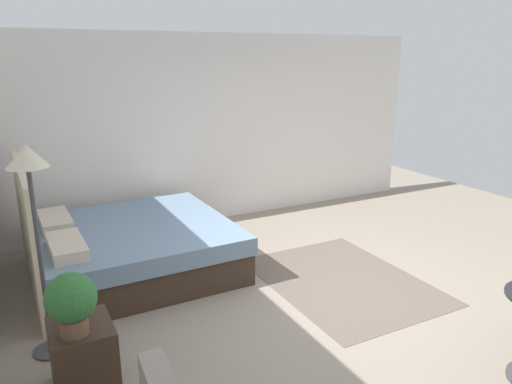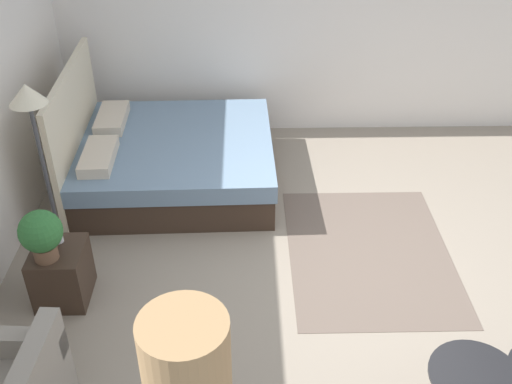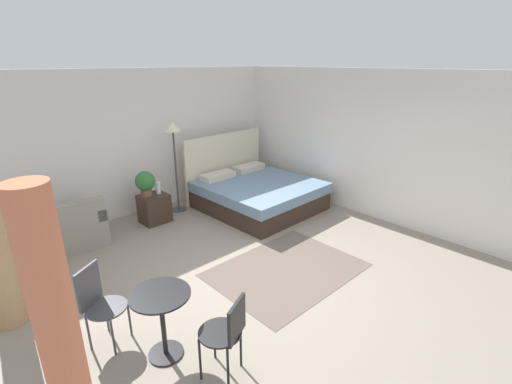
% 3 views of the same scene
% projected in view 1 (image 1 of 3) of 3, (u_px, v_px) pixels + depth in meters
% --- Properties ---
extents(ground_plane, '(9.08, 9.64, 0.02)m').
position_uv_depth(ground_plane, '(346.00, 300.00, 5.02)').
color(ground_plane, gray).
extents(wall_right, '(0.12, 6.64, 2.74)m').
position_uv_depth(wall_right, '(224.00, 129.00, 7.24)').
color(wall_right, silver).
rests_on(wall_right, ground).
extents(area_rug, '(2.10, 1.57, 0.01)m').
position_uv_depth(area_rug, '(343.00, 280.00, 5.41)').
color(area_rug, '#66564C').
rests_on(area_rug, ground).
extents(bed, '(2.09, 2.22, 1.38)m').
position_uv_depth(bed, '(126.00, 247.00, 5.55)').
color(bed, '#38281E').
rests_on(bed, ground).
extents(nightstand, '(0.50, 0.44, 0.53)m').
position_uv_depth(nightstand, '(84.00, 357.00, 3.61)').
color(nightstand, '#38281E').
rests_on(nightstand, ground).
extents(potted_plant, '(0.36, 0.36, 0.46)m').
position_uv_depth(potted_plant, '(71.00, 301.00, 3.36)').
color(potted_plant, brown).
rests_on(potted_plant, nightstand).
extents(vase, '(0.09, 0.09, 0.22)m').
position_uv_depth(vase, '(75.00, 305.00, 3.61)').
color(vase, silver).
rests_on(vase, nightstand).
extents(floor_lamp, '(0.32, 0.32, 1.78)m').
position_uv_depth(floor_lamp, '(30.00, 185.00, 3.73)').
color(floor_lamp, '#3F3F44').
rests_on(floor_lamp, ground).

